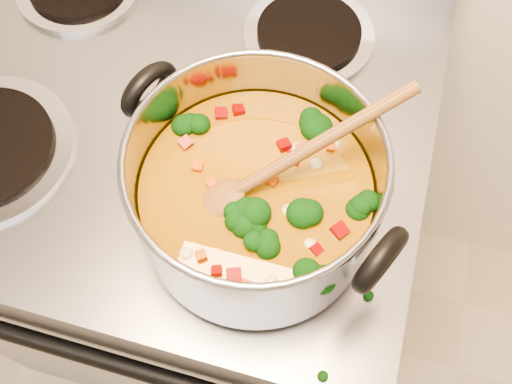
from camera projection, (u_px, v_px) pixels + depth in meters
electric_range at (190, 220)px, 1.21m from camera, size 0.78×0.71×1.08m
stockpot at (256, 193)px, 0.64m from camera, size 0.33×0.28×0.17m
wooden_spoon at (267, 173)px, 0.61m from camera, size 0.22×0.19×0.12m
cooktop_crumbs at (309, 357)px, 0.64m from camera, size 0.07×0.07×0.01m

